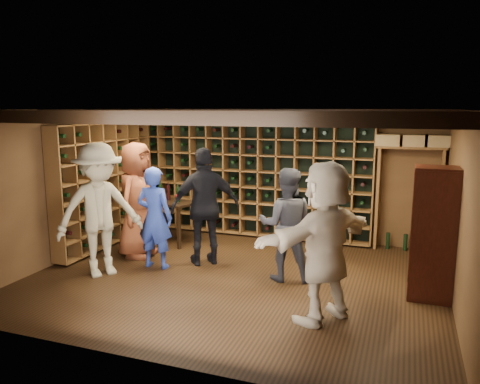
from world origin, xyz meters
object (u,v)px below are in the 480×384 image
(guest_red_floral, at_px, (137,200))
(guest_woman_black, at_px, (205,207))
(guest_beige, at_px, (325,242))
(guest_khaki, at_px, (100,210))
(display_cabinet, at_px, (432,236))
(man_blue_shirt, at_px, (155,218))
(man_grey_suit, at_px, (286,225))
(tasting_table, at_px, (168,205))

(guest_red_floral, xyz_separation_m, guest_woman_black, (1.27, 0.01, -0.03))
(guest_woman_black, distance_m, guest_beige, 2.58)
(guest_woman_black, distance_m, guest_khaki, 1.64)
(display_cabinet, distance_m, guest_beige, 1.68)
(man_blue_shirt, xyz_separation_m, guest_red_floral, (-0.58, 0.42, 0.17))
(man_grey_suit, relative_size, guest_woman_black, 0.88)
(guest_red_floral, bearing_deg, guest_woman_black, -92.75)
(guest_woman_black, height_order, guest_khaki, guest_khaki)
(guest_khaki, bearing_deg, guest_red_floral, 35.16)
(guest_khaki, bearing_deg, display_cabinet, -44.66)
(guest_khaki, bearing_deg, guest_woman_black, -15.64)
(guest_red_floral, xyz_separation_m, tasting_table, (0.09, 0.93, -0.27))
(man_blue_shirt, relative_size, guest_woman_black, 0.85)
(guest_khaki, relative_size, guest_beige, 1.04)
(guest_red_floral, bearing_deg, man_grey_suit, -98.34)
(guest_woman_black, distance_m, tasting_table, 1.51)
(guest_khaki, xyz_separation_m, guest_beige, (3.45, -0.39, -0.04))
(man_blue_shirt, distance_m, guest_beige, 3.02)
(tasting_table, bearing_deg, guest_khaki, -74.92)
(man_blue_shirt, distance_m, man_grey_suit, 2.10)
(man_grey_suit, xyz_separation_m, guest_khaki, (-2.69, -0.76, 0.17))
(display_cabinet, bearing_deg, man_blue_shirt, -177.70)
(guest_red_floral, relative_size, guest_woman_black, 1.03)
(display_cabinet, distance_m, guest_khaki, 4.74)
(tasting_table, bearing_deg, guest_beige, -16.38)
(guest_woman_black, bearing_deg, tasting_table, -74.95)
(man_blue_shirt, height_order, guest_beige, guest_beige)
(man_blue_shirt, distance_m, tasting_table, 1.44)
(man_blue_shirt, bearing_deg, tasting_table, -71.66)
(display_cabinet, xyz_separation_m, guest_woman_black, (-3.39, 0.27, 0.10))
(guest_woman_black, height_order, guest_beige, guest_beige)
(guest_red_floral, distance_m, tasting_table, 0.97)
(man_grey_suit, distance_m, tasting_table, 2.84)
(tasting_table, bearing_deg, guest_woman_black, -19.56)
(guest_woman_black, relative_size, tasting_table, 1.62)
(guest_khaki, height_order, guest_beige, guest_khaki)
(display_cabinet, xyz_separation_m, man_grey_suit, (-1.99, 0.02, -0.02))
(display_cabinet, relative_size, man_grey_suit, 1.04)
(guest_red_floral, relative_size, tasting_table, 1.67)
(display_cabinet, height_order, guest_beige, guest_beige)
(display_cabinet, distance_m, tasting_table, 4.72)
(display_cabinet, distance_m, guest_woman_black, 3.40)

